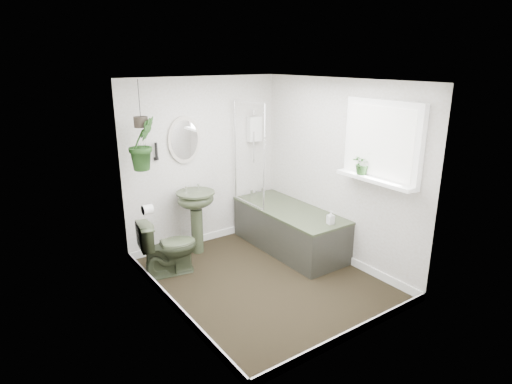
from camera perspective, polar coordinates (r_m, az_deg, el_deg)
floor at (r=5.22m, az=0.96°, el=-11.59°), size 2.30×2.80×0.02m
ceiling at (r=4.57m, az=1.11°, el=14.79°), size 2.30×2.80×0.02m
wall_back at (r=5.92m, az=-7.01°, el=3.92°), size 2.30×0.02×2.30m
wall_front at (r=3.78m, az=13.72°, el=-4.36°), size 2.30×0.02×2.30m
wall_left at (r=4.22m, az=-11.84°, el=-1.90°), size 0.02×2.80×2.30m
wall_right at (r=5.50m, az=10.88°, el=2.68°), size 0.02×2.80×2.30m
skirting at (r=5.19m, az=0.97°, el=-11.01°), size 2.30×2.80×0.10m
bathtub at (r=5.89m, az=4.45°, el=-4.89°), size 0.72×1.72×0.58m
bath_screen at (r=5.78m, az=-0.95°, el=5.03°), size 0.04×0.72×1.40m
shower_box at (r=6.19m, az=-0.24°, el=8.41°), size 0.20×0.10×0.35m
oval_mirror at (r=5.69m, az=-9.51°, el=6.86°), size 0.46×0.03×0.62m
wall_sconce at (r=5.54m, az=-13.15°, el=5.31°), size 0.04×0.04×0.22m
toilet_roll_holder at (r=4.94m, az=-14.27°, el=-2.28°), size 0.11×0.11×0.11m
window_recess at (r=4.89m, az=16.50°, el=6.47°), size 0.08×1.00×0.90m
window_sill at (r=4.93m, az=15.57°, el=1.60°), size 0.18×1.00×0.04m
window_blinds at (r=4.86m, az=16.16°, el=6.42°), size 0.01×0.86×0.76m
toilet at (r=5.29m, az=-11.59°, el=-7.18°), size 0.74×0.50×0.70m
pedestal_sink at (r=5.77m, az=-7.90°, el=-4.00°), size 0.59×0.53×0.86m
sill_plant at (r=5.02m, az=13.98°, el=3.79°), size 0.29×0.27×0.26m
hanging_plant at (r=5.12m, az=-14.88°, el=6.25°), size 0.40×0.35×0.62m
soap_bottle at (r=5.30m, az=9.93°, el=-3.35°), size 0.09×0.09×0.17m
hanging_pot at (r=5.08m, az=-15.10°, el=9.01°), size 0.16×0.16×0.12m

